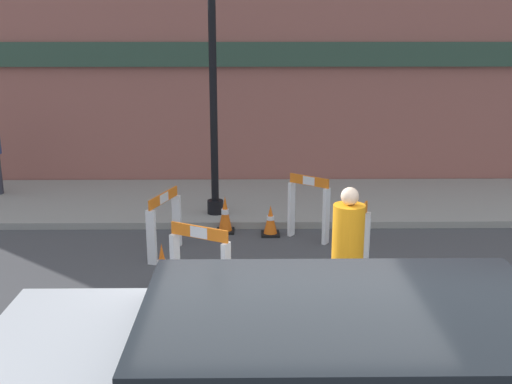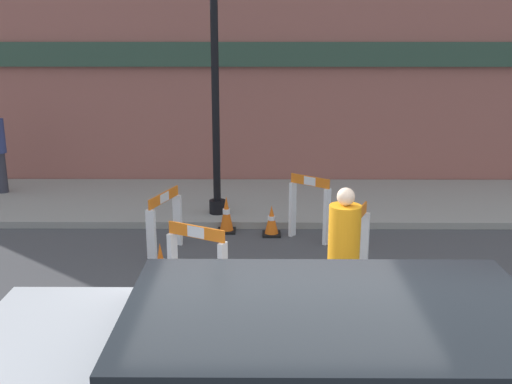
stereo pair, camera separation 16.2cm
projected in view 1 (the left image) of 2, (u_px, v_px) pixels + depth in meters
name	position (u px, v px, depth m)	size (l,w,h in m)	color
ground_plane	(286.00, 376.00, 5.88)	(60.00, 60.00, 0.00)	#424244
sidewalk_slab	(267.00, 201.00, 11.68)	(18.00, 3.05, 0.12)	gray
storefront_facade	(265.00, 56.00, 12.52)	(18.00, 0.22, 5.50)	#93564C
streetlamp_post	(212.00, 36.00, 9.90)	(0.44, 0.44, 4.75)	black
barricade_0	(164.00, 221.00, 8.94)	(0.42, 0.89, 0.97)	white
barricade_1	(200.00, 267.00, 7.09)	(0.74, 0.48, 1.09)	white
barricade_2	(357.00, 248.00, 7.63)	(0.50, 0.97, 1.10)	white
barricade_3	(308.00, 207.00, 9.57)	(0.65, 0.54, 1.06)	white
traffic_cone_0	(285.00, 296.00, 7.11)	(0.30, 0.30, 0.49)	black
traffic_cone_1	(225.00, 215.00, 9.99)	(0.30, 0.30, 0.63)	black
traffic_cone_2	(162.00, 268.00, 7.74)	(0.30, 0.30, 0.65)	black
traffic_cone_3	(270.00, 221.00, 9.86)	(0.30, 0.30, 0.51)	black
traffic_cone_4	(353.00, 229.00, 9.40)	(0.30, 0.30, 0.56)	black
person_worker	(347.00, 257.00, 6.51)	(0.47, 0.47, 1.69)	#33333D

